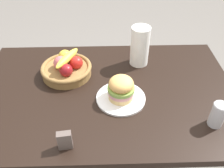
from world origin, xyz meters
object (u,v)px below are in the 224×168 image
sandwich (121,88)px  paper_towel_roll (140,46)px  fruit_basket (67,68)px  soda_can (218,115)px  plate (121,98)px  napkin_holder (65,140)px

sandwich → paper_towel_roll: (0.13, 0.32, 0.04)m
fruit_basket → paper_towel_roll: size_ratio=1.21×
paper_towel_roll → soda_can: bearing=-59.3°
sandwich → paper_towel_roll: size_ratio=0.57×
paper_towel_roll → plate: bearing=-111.8°
napkin_holder → soda_can: bearing=1.7°
sandwich → napkin_holder: size_ratio=1.53×
plate → napkin_holder: (-0.25, -0.29, 0.04)m
fruit_basket → plate: bearing=-36.2°
fruit_basket → napkin_holder: bearing=-84.6°
soda_can → paper_towel_roll: bearing=120.7°
sandwich → napkin_holder: (-0.25, -0.29, -0.03)m
sandwich → soda_can: size_ratio=1.09×
paper_towel_roll → napkin_holder: bearing=-121.9°
soda_can → napkin_holder: soda_can is taller
soda_can → fruit_basket: (-0.72, 0.40, -0.02)m
plate → sandwich: bearing=0.0°
sandwich → fruit_basket: (-0.30, 0.22, -0.03)m
paper_towel_roll → sandwich: bearing=-111.8°
fruit_basket → napkin_holder: (0.05, -0.51, -0.00)m
plate → soda_can: soda_can is taller
fruit_basket → napkin_holder: 0.51m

